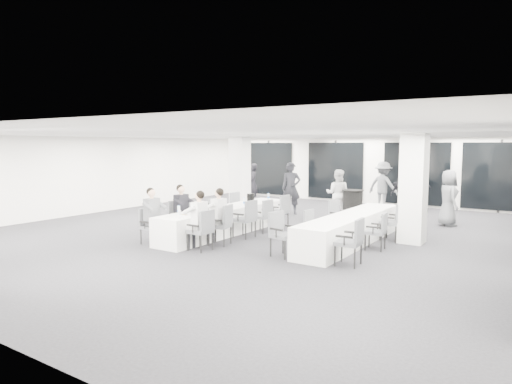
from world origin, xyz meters
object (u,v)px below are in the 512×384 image
(chair_side_left_far, at_px, (338,215))
(chair_main_left_second, at_px, (179,216))
(chair_main_right_far, at_px, (281,209))
(standing_guest_e, at_px, (448,194))
(chair_main_right_near, at_px, (203,228))
(chair_side_right_near, at_px, (352,239))
(ice_bucket_near, at_px, (205,207))
(cocktail_table, at_px, (353,205))
(chair_main_left_mid, at_px, (195,215))
(banquet_table_main, at_px, (226,220))
(chair_side_left_mid, at_px, (313,224))
(standing_guest_h, at_px, (416,203))
(chair_main_left_near, at_px, (149,223))
(chair_side_left_near, at_px, (281,231))
(chair_side_right_mid, at_px, (379,229))
(banquet_table_side, at_px, (351,229))
(chair_main_left_fourth, at_px, (215,211))
(chair_main_right_fourth, at_px, (264,214))
(standing_guest_g, at_px, (253,181))
(chair_main_left_far, at_px, (238,205))
(standing_guest_c, at_px, (383,182))
(standing_guest_b, at_px, (338,190))
(chair_main_right_mid, at_px, (247,216))
(chair_main_right_second, at_px, (223,222))
(standing_guest_a, at_px, (291,185))
(chair_side_right_far, at_px, (395,220))
(standing_guest_f, at_px, (409,185))
(standing_guest_d, at_px, (406,191))
(ice_bucket_far, at_px, (251,198))

(chair_side_left_far, bearing_deg, chair_main_left_second, -38.71)
(chair_main_right_far, relative_size, standing_guest_e, 0.51)
(chair_main_right_near, distance_m, chair_main_right_far, 3.65)
(standing_guest_e, bearing_deg, chair_side_right_near, 139.24)
(chair_main_right_far, height_order, ice_bucket_near, chair_main_right_far)
(cocktail_table, relative_size, chair_main_left_second, 1.02)
(chair_main_left_mid, bearing_deg, banquet_table_main, 129.88)
(chair_side_left_mid, xyz_separation_m, standing_guest_h, (1.94, 2.48, 0.41))
(chair_main_left_near, relative_size, chair_side_left_near, 0.90)
(chair_main_right_far, distance_m, chair_side_right_mid, 3.68)
(banquet_table_main, bearing_deg, banquet_table_side, 11.68)
(chair_main_right_near, bearing_deg, banquet_table_main, 24.73)
(chair_main_left_fourth, xyz_separation_m, chair_main_right_fourth, (1.66, 0.16, 0.04))
(standing_guest_g, bearing_deg, chair_main_left_far, -13.29)
(chair_side_left_mid, relative_size, standing_guest_c, 0.41)
(banquet_table_main, relative_size, standing_guest_b, 2.65)
(chair_main_left_fourth, xyz_separation_m, chair_main_right_mid, (1.67, -0.71, 0.08))
(chair_main_right_fourth, distance_m, chair_side_left_near, 2.75)
(chair_main_right_second, xyz_separation_m, chair_main_right_far, (0.00, 2.88, -0.01))
(banquet_table_main, xyz_separation_m, chair_side_right_near, (4.30, -1.33, 0.20))
(banquet_table_side, bearing_deg, chair_main_left_second, -157.87)
(ice_bucket_near, bearing_deg, banquet_table_main, 92.76)
(banquet_table_main, xyz_separation_m, standing_guest_a, (-0.21, 4.17, 0.69))
(chair_main_right_mid, bearing_deg, standing_guest_h, -49.74)
(chair_side_right_far, bearing_deg, ice_bucket_near, 126.62)
(chair_main_left_mid, relative_size, chair_main_left_far, 0.92)
(chair_main_right_mid, bearing_deg, standing_guest_c, -7.02)
(chair_main_left_near, height_order, standing_guest_f, standing_guest_f)
(chair_main_left_near, height_order, chair_main_left_second, chair_main_left_second)
(standing_guest_d, bearing_deg, chair_main_right_mid, 46.54)
(chair_main_left_mid, height_order, chair_side_left_far, chair_side_left_far)
(banquet_table_main, height_order, banquet_table_side, same)
(chair_main_left_far, xyz_separation_m, chair_side_left_mid, (3.47, -1.57, -0.06))
(chair_main_left_near, xyz_separation_m, chair_side_right_mid, (5.12, 2.50, -0.00))
(chair_main_left_far, xyz_separation_m, standing_guest_c, (2.98, 5.51, 0.50))
(cocktail_table, height_order, chair_main_left_near, cocktail_table)
(ice_bucket_near, distance_m, ice_bucket_far, 2.34)
(chair_side_left_far, height_order, chair_side_right_far, chair_side_right_far)
(standing_guest_b, xyz_separation_m, standing_guest_c, (0.65, 2.87, 0.10))
(chair_main_right_mid, bearing_deg, banquet_table_side, -68.18)
(banquet_table_side, height_order, chair_main_right_mid, chair_main_right_mid)
(banquet_table_side, relative_size, chair_side_right_mid, 5.54)
(chair_main_right_far, xyz_separation_m, chair_side_left_mid, (1.80, -1.46, -0.08))
(chair_main_left_second, distance_m, chair_main_right_second, 1.68)
(chair_main_left_second, xyz_separation_m, chair_main_left_fourth, (0.01, 1.56, -0.06))
(chair_side_right_mid, bearing_deg, cocktail_table, 24.22)
(chair_side_right_far, bearing_deg, ice_bucket_far, 98.62)
(chair_side_right_mid, xyz_separation_m, standing_guest_a, (-4.50, 3.80, 0.55))
(chair_side_right_near, distance_m, standing_guest_c, 8.86)
(chair_main_left_far, distance_m, chair_main_right_near, 4.11)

